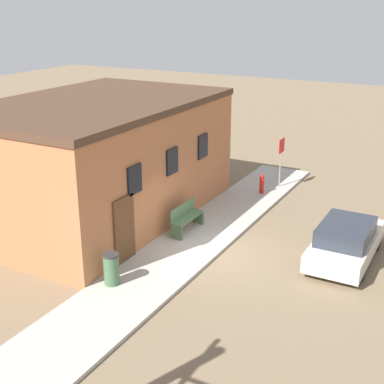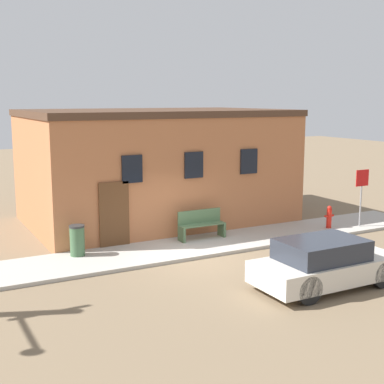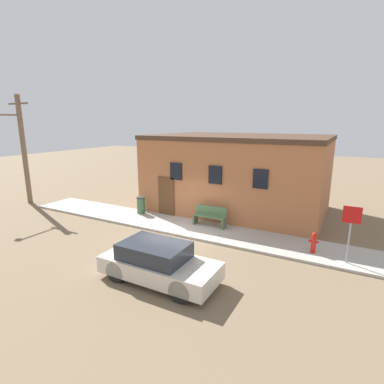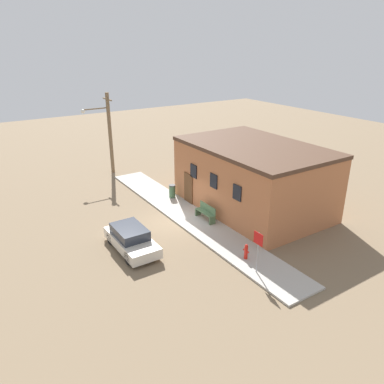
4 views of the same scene
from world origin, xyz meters
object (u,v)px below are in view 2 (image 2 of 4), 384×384
Objects in this scene: parked_car at (325,263)px; trash_bin at (77,240)px; stop_sign at (362,187)px; fire_hydrant at (329,217)px; bench at (201,225)px.

trash_bin is at bearing 132.44° from parked_car.
trash_bin is (-10.36, 1.28, -1.00)m from stop_sign.
bench is at bearing 169.65° from fire_hydrant.
parked_car reaches higher than trash_bin.
bench is 0.42× the size of parked_car.
parked_car is (4.94, -5.40, 0.04)m from trash_bin.
stop_sign is 6.29m from bench.
stop_sign is at bearing 37.27° from parked_car.
stop_sign reaches higher than fire_hydrant.
stop_sign is 2.27× the size of trash_bin.
stop_sign is 0.54× the size of parked_car.
trash_bin is at bearing 179.59° from bench.
trash_bin is 7.32m from parked_car.
fire_hydrant is 9.22m from trash_bin.
stop_sign is at bearing -16.71° from fire_hydrant.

